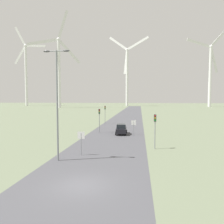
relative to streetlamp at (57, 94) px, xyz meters
The scene contains 13 objects.
ground_plane 9.89m from the streetlamp, 55.40° to the right, with size 600.00×600.00×0.00m, color #667056.
road_surface 42.83m from the streetlamp, 84.47° to the left, with size 10.00×240.00×0.01m.
streetlamp is the anchor object (origin of this frame).
stop_sign_near 5.75m from the streetlamp, 52.25° to the left, with size 0.81×0.07×2.65m.
stop_sign_far 18.78m from the streetlamp, 66.52° to the left, with size 0.81×0.07×2.56m.
traffic_light_post_near_left 18.94m from the streetlamp, 87.47° to the left, with size 0.28×0.34×4.40m.
traffic_light_post_near_right 12.53m from the streetlamp, 32.36° to the left, with size 0.28×0.33×4.35m.
traffic_light_post_mid_left 32.90m from the streetlamp, 90.63° to the left, with size 0.28×0.33×4.51m.
car_approaching 18.89m from the streetlamp, 73.74° to the left, with size 2.02×4.19×1.83m.
wind_turbine_far_left 190.13m from the streetlamp, 119.46° to the left, with size 29.08×2.60×69.82m.
wind_turbine_left 134.79m from the streetlamp, 110.70° to the left, with size 32.25×15.67×66.86m.
wind_turbine_center 169.41m from the streetlamp, 90.92° to the left, with size 34.28×13.02×60.86m.
wind_turbine_right 166.94m from the streetlamp, 68.35° to the left, with size 32.69×10.41×60.43m.
Camera 1 is at (4.13, -15.10, 6.29)m, focal length 35.00 mm.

